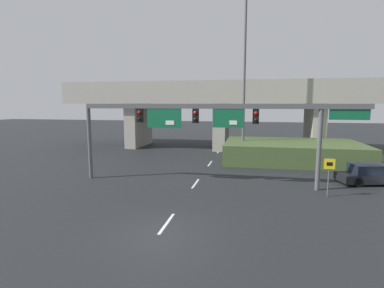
# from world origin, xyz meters

# --- Properties ---
(ground_plane) EXTENTS (160.00, 160.00, 0.00)m
(ground_plane) POSITION_xyz_m (0.00, 0.00, 0.00)
(ground_plane) COLOR black
(lane_markings) EXTENTS (0.14, 23.28, 0.01)m
(lane_markings) POSITION_xyz_m (0.00, 11.52, 0.00)
(lane_markings) COLOR silver
(lane_markings) RESTS_ON ground
(signal_gantry) EXTENTS (18.55, 0.44, 5.38)m
(signal_gantry) POSITION_xyz_m (0.97, 8.04, 4.46)
(signal_gantry) COLOR #515456
(signal_gantry) RESTS_ON ground
(speed_limit_sign) EXTENTS (0.60, 0.11, 2.30)m
(speed_limit_sign) POSITION_xyz_m (8.10, 6.72, 1.51)
(speed_limit_sign) COLOR #4C4C4C
(speed_limit_sign) RESTS_ON ground
(highway_light_pole_near) EXTENTS (0.70, 0.36, 17.93)m
(highway_light_pole_near) POSITION_xyz_m (2.81, 18.01, 9.35)
(highway_light_pole_near) COLOR #515456
(highway_light_pole_near) RESTS_ON ground
(overpass_bridge) EXTENTS (37.44, 7.70, 7.90)m
(overpass_bridge) POSITION_xyz_m (0.00, 24.77, 5.43)
(overpass_bridge) COLOR #A39E93
(overpass_bridge) RESTS_ON ground
(grass_embankment) EXTENTS (12.36, 8.04, 1.81)m
(grass_embankment) POSITION_xyz_m (7.41, 17.88, 0.90)
(grass_embankment) COLOR #42562D
(grass_embankment) RESTS_ON ground
(parked_sedan_near_right) EXTENTS (4.51, 2.68, 1.36)m
(parked_sedan_near_right) POSITION_xyz_m (11.57, 10.35, 0.63)
(parked_sedan_near_right) COLOR black
(parked_sedan_near_right) RESTS_ON ground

